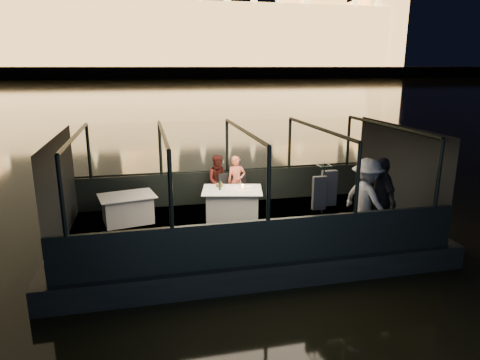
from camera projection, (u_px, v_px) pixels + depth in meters
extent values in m
plane|color=black|center=(152.00, 88.00, 85.70)|extent=(500.00, 500.00, 0.00)
cube|color=black|center=(244.00, 246.00, 10.32)|extent=(8.60, 4.40, 1.00)
cube|color=black|center=(244.00, 227.00, 10.20)|extent=(8.00, 4.00, 0.04)
cube|color=black|center=(227.00, 186.00, 11.96)|extent=(8.00, 0.08, 0.90)
cube|color=black|center=(268.00, 242.00, 8.19)|extent=(8.00, 0.08, 0.90)
cube|color=#423D33|center=(145.00, 73.00, 207.94)|extent=(400.00, 140.00, 6.00)
cube|color=white|center=(232.00, 204.00, 10.61)|extent=(1.64, 1.33, 0.77)
cube|color=silver|center=(128.00, 207.00, 10.39)|extent=(1.47, 1.19, 0.69)
cube|color=black|center=(227.00, 192.00, 11.42)|extent=(0.54, 0.54, 0.91)
cube|color=black|center=(241.00, 192.00, 11.47)|extent=(0.49, 0.49, 0.86)
imported|color=#F47759|center=(236.00, 179.00, 11.53)|extent=(0.50, 0.34, 1.39)
imported|color=#3E1311|center=(219.00, 180.00, 11.49)|extent=(0.72, 0.58, 1.43)
imported|color=white|center=(366.00, 203.00, 9.25)|extent=(0.98, 1.33, 1.83)
imported|color=black|center=(380.00, 201.00, 9.32)|extent=(0.47, 1.09, 1.84)
cylinder|color=#13351C|center=(220.00, 184.00, 10.46)|extent=(0.06, 0.06, 0.27)
cylinder|color=brown|center=(220.00, 185.00, 10.77)|extent=(0.21, 0.21, 0.07)
cylinder|color=#FFAF3F|center=(243.00, 186.00, 10.66)|extent=(0.07, 0.07, 0.08)
cylinder|color=white|center=(249.00, 187.00, 10.69)|extent=(0.32, 0.32, 0.02)
cylinder|color=white|center=(221.00, 185.00, 10.87)|extent=(0.31, 0.31, 0.01)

